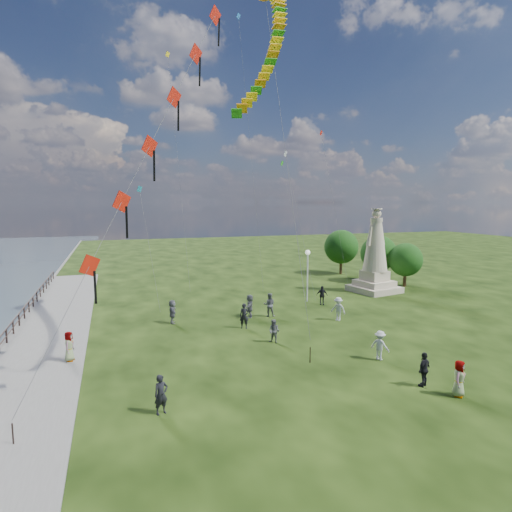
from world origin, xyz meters
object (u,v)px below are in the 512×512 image
object	(u,v)px
statue	(375,261)
person_1	(274,331)
person_3	(424,369)
person_9	(322,295)
person_7	(269,305)
person_6	(244,316)
person_11	(250,306)
person_10	(69,348)
person_8	(338,309)
person_5	(172,311)
lamppost	(308,264)
person_0	(161,394)
person_4	(459,378)
person_2	(380,345)

from	to	relation	value
statue	person_1	bearing A→B (deg)	-154.36
person_3	person_9	bearing A→B (deg)	-125.24
person_7	person_1	bearing A→B (deg)	93.75
statue	person_6	world-z (taller)	statue
person_11	person_10	bearing A→B (deg)	-43.77
person_1	person_7	bearing A→B (deg)	120.26
statue	person_8	world-z (taller)	statue
person_7	person_9	size ratio (longest dim) A/B	1.12
statue	person_3	distance (m)	22.72
person_1	person_5	bearing A→B (deg)	177.86
lamppost	person_3	xyz separation A→B (m)	(-2.47, -18.25, -2.53)
person_3	person_5	world-z (taller)	person_5
statue	person_11	world-z (taller)	statue
person_0	person_3	size ratio (longest dim) A/B	0.99
person_6	person_11	size ratio (longest dim) A/B	1.00
person_3	person_4	size ratio (longest dim) A/B	1.01
person_1	statue	bearing A→B (deg)	85.05
person_9	lamppost	bearing A→B (deg)	130.35
person_11	person_6	bearing A→B (deg)	-4.37
statue	person_8	distance (m)	12.18
statue	person_1	xyz separation A→B (m)	(-15.25, -11.48, -2.39)
person_0	person_2	distance (m)	12.76
person_0	person_6	world-z (taller)	person_6
statue	person_7	size ratio (longest dim) A/B	4.45
person_0	statue	bearing A→B (deg)	19.19
person_6	person_8	distance (m)	7.38
person_2	person_5	bearing A→B (deg)	12.98
person_7	person_10	world-z (taller)	person_7
person_5	person_8	distance (m)	12.49
person_0	person_9	xyz separation A→B (m)	(15.60, 15.36, -0.02)
statue	person_2	bearing A→B (deg)	-134.58
person_2	person_3	distance (m)	3.75
statue	person_4	distance (m)	23.63
lamppost	person_10	distance (m)	21.41
person_3	person_10	world-z (taller)	person_3
person_7	person_10	xyz separation A→B (m)	(-14.05, -5.58, -0.10)
person_0	person_5	world-z (taller)	person_5
person_0	person_10	bearing A→B (deg)	99.36
person_5	person_9	size ratio (longest dim) A/B	1.06
person_4	person_5	world-z (taller)	person_5
person_3	person_4	world-z (taller)	person_3
person_3	person_10	bearing A→B (deg)	-52.81
person_7	person_9	world-z (taller)	person_7
person_0	person_3	distance (m)	12.52
person_8	person_7	bearing A→B (deg)	-157.06
person_2	person_11	distance (m)	11.85
lamppost	person_8	distance (m)	6.99
person_0	person_2	world-z (taller)	person_0
person_2	person_8	distance (m)	8.22
person_2	person_9	bearing A→B (deg)	-42.23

